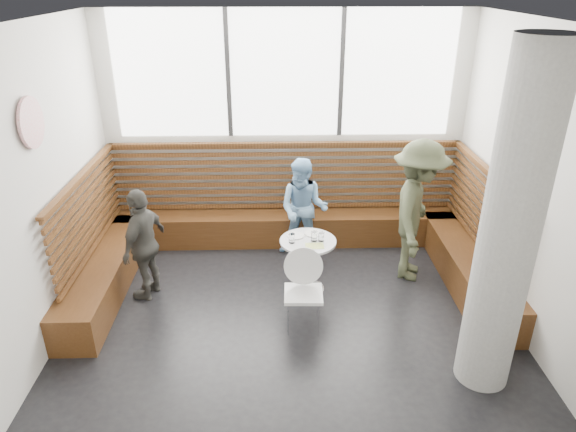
{
  "coord_description": "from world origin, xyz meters",
  "views": [
    {
      "loc": [
        -0.15,
        -4.45,
        3.58
      ],
      "look_at": [
        0.0,
        1.0,
        1.0
      ],
      "focal_mm": 32.0,
      "sensor_mm": 36.0,
      "label": 1
    }
  ],
  "objects_px": {
    "cafe_chair": "(303,284)",
    "adult_man": "(417,211)",
    "concrete_column": "(510,230)",
    "cafe_table": "(308,255)",
    "child_back": "(304,209)",
    "child_left": "(144,244)"
  },
  "relations": [
    {
      "from": "cafe_chair",
      "to": "adult_man",
      "type": "xyz_separation_m",
      "value": [
        1.46,
        1.01,
        0.38
      ]
    },
    {
      "from": "concrete_column",
      "to": "cafe_table",
      "type": "relative_size",
      "value": 4.59
    },
    {
      "from": "adult_man",
      "to": "child_back",
      "type": "xyz_separation_m",
      "value": [
        -1.37,
        0.57,
        -0.21
      ]
    },
    {
      "from": "adult_man",
      "to": "child_left",
      "type": "relative_size",
      "value": 1.31
    },
    {
      "from": "concrete_column",
      "to": "child_back",
      "type": "bearing_deg",
      "value": 123.39
    },
    {
      "from": "cafe_chair",
      "to": "adult_man",
      "type": "height_order",
      "value": "adult_man"
    },
    {
      "from": "cafe_table",
      "to": "child_back",
      "type": "xyz_separation_m",
      "value": [
        -0.0,
        0.9,
        0.2
      ]
    },
    {
      "from": "child_back",
      "to": "concrete_column",
      "type": "bearing_deg",
      "value": -40.88
    },
    {
      "from": "concrete_column",
      "to": "cafe_table",
      "type": "height_order",
      "value": "concrete_column"
    },
    {
      "from": "adult_man",
      "to": "cafe_chair",
      "type": "bearing_deg",
      "value": 144.36
    },
    {
      "from": "cafe_table",
      "to": "adult_man",
      "type": "xyz_separation_m",
      "value": [
        1.37,
        0.32,
        0.41
      ]
    },
    {
      "from": "cafe_table",
      "to": "child_left",
      "type": "relative_size",
      "value": 0.5
    },
    {
      "from": "concrete_column",
      "to": "child_left",
      "type": "height_order",
      "value": "concrete_column"
    },
    {
      "from": "cafe_chair",
      "to": "adult_man",
      "type": "relative_size",
      "value": 0.49
    },
    {
      "from": "concrete_column",
      "to": "child_back",
      "type": "relative_size",
      "value": 2.29
    },
    {
      "from": "cafe_chair",
      "to": "child_left",
      "type": "relative_size",
      "value": 0.65
    },
    {
      "from": "cafe_table",
      "to": "child_left",
      "type": "bearing_deg",
      "value": -178.89
    },
    {
      "from": "child_back",
      "to": "child_left",
      "type": "bearing_deg",
      "value": -138.49
    },
    {
      "from": "adult_man",
      "to": "child_left",
      "type": "xyz_separation_m",
      "value": [
        -3.31,
        -0.36,
        -0.22
      ]
    },
    {
      "from": "cafe_table",
      "to": "cafe_chair",
      "type": "bearing_deg",
      "value": -97.7
    },
    {
      "from": "child_back",
      "to": "adult_man",
      "type": "bearing_deg",
      "value": -6.92
    },
    {
      "from": "adult_man",
      "to": "child_left",
      "type": "bearing_deg",
      "value": 116.02
    }
  ]
}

